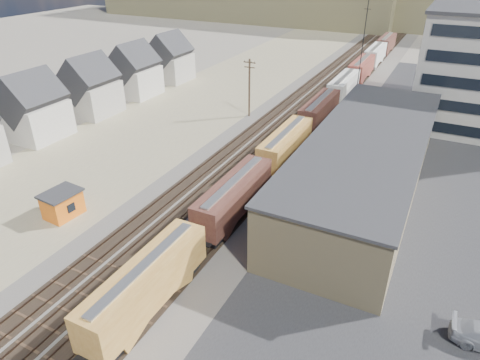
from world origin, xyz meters
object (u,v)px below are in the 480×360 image
at_px(maintenance_shed, 62,204).
at_px(freight_train, 332,97).
at_px(parked_car_blue, 436,117).
at_px(utility_pole_north, 249,87).

bearing_deg(maintenance_shed, freight_train, 69.68).
relative_size(maintenance_shed, parked_car_blue, 0.90).
height_order(utility_pole_north, parked_car_blue, utility_pole_north).
xyz_separation_m(freight_train, parked_car_blue, (17.16, 3.63, -2.12)).
height_order(freight_train, maintenance_shed, freight_train).
bearing_deg(utility_pole_north, maintenance_shed, -97.22).
bearing_deg(utility_pole_north, freight_train, 34.63).
distance_m(utility_pole_north, parked_car_blue, 32.19).
bearing_deg(utility_pole_north, parked_car_blue, 22.37).
height_order(maintenance_shed, parked_car_blue, maintenance_shed).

